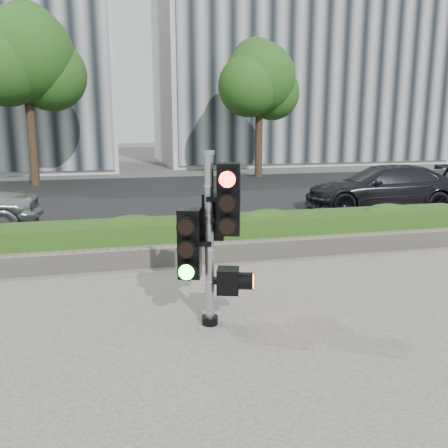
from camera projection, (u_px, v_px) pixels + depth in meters
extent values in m
plane|color=#51514C|center=(228.00, 300.00, 6.94)|extent=(120.00, 120.00, 0.00)
cube|color=#9E9389|center=(292.00, 390.00, 4.56)|extent=(16.00, 11.00, 0.03)
cube|color=black|center=(156.00, 198.00, 16.43)|extent=(60.00, 13.00, 0.02)
cube|color=gray|center=(190.00, 244.00, 9.91)|extent=(60.00, 0.25, 0.12)
cube|color=gray|center=(202.00, 253.00, 8.70)|extent=(12.00, 0.32, 0.34)
cube|color=#4D8328|center=(195.00, 236.00, 9.28)|extent=(12.00, 1.00, 0.68)
cube|color=#B7B7B2|center=(294.00, 71.00, 32.02)|extent=(18.00, 10.00, 12.00)
cylinder|color=black|center=(32.00, 137.00, 19.23)|extent=(0.36, 0.36, 4.03)
sphere|color=#154B15|center=(25.00, 55.00, 18.57)|extent=(3.74, 3.74, 3.74)
sphere|color=#154B15|center=(51.00, 75.00, 19.27)|extent=(2.88, 2.88, 2.88)
sphere|color=#154B15|center=(4.00, 64.00, 18.08)|extent=(3.17, 3.17, 3.17)
sphere|color=#154B15|center=(26.00, 35.00, 19.08)|extent=(2.59, 2.59, 2.59)
cylinder|color=black|center=(259.00, 140.00, 22.58)|extent=(0.36, 0.36, 3.58)
sphere|color=#154B15|center=(260.00, 78.00, 22.00)|extent=(3.33, 3.33, 3.33)
sphere|color=#154B15|center=(273.00, 93.00, 22.61)|extent=(2.56, 2.56, 2.56)
sphere|color=#154B15|center=(249.00, 86.00, 21.56)|extent=(2.82, 2.82, 2.82)
sphere|color=#154B15|center=(256.00, 62.00, 22.44)|extent=(2.30, 2.30, 2.30)
cylinder|color=black|center=(210.00, 320.00, 6.02)|extent=(0.21, 0.21, 0.10)
cylinder|color=gray|center=(209.00, 243.00, 5.81)|extent=(0.11, 0.11, 2.14)
cylinder|color=gray|center=(209.00, 153.00, 5.58)|extent=(0.14, 0.14, 0.05)
cube|color=#FF1107|center=(229.00, 199.00, 5.65)|extent=(0.34, 0.34, 0.85)
cube|color=#14E51E|center=(190.00, 243.00, 5.79)|extent=(0.34, 0.34, 0.85)
cube|color=black|center=(214.00, 216.00, 5.98)|extent=(0.34, 0.34, 0.58)
cube|color=orange|center=(228.00, 281.00, 5.92)|extent=(0.34, 0.34, 0.31)
imported|color=black|center=(383.00, 188.00, 13.97)|extent=(4.78, 2.51, 1.32)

